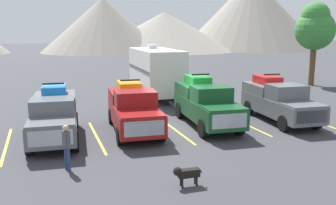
{
  "coord_description": "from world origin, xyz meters",
  "views": [
    {
      "loc": [
        -6.15,
        -17.1,
        5.03
      ],
      "look_at": [
        0.0,
        0.65,
        1.2
      ],
      "focal_mm": 38.8,
      "sensor_mm": 36.0,
      "label": 1
    }
  ],
  "objects_px": {
    "pickup_truck_b": "(133,108)",
    "person_b": "(67,144)",
    "pickup_truck_d": "(278,100)",
    "camper_trailer_a": "(156,70)",
    "pickup_truck_a": "(54,115)",
    "dog": "(185,173)",
    "pickup_truck_c": "(206,102)"
  },
  "relations": [
    {
      "from": "pickup_truck_b",
      "to": "dog",
      "type": "xyz_separation_m",
      "value": [
        0.01,
        -6.99,
        -0.69
      ]
    },
    {
      "from": "pickup_truck_d",
      "to": "camper_trailer_a",
      "type": "bearing_deg",
      "value": 117.05
    },
    {
      "from": "pickup_truck_a",
      "to": "camper_trailer_a",
      "type": "distance_m",
      "value": 11.16
    },
    {
      "from": "pickup_truck_a",
      "to": "person_b",
      "type": "bearing_deg",
      "value": -86.27
    },
    {
      "from": "pickup_truck_b",
      "to": "dog",
      "type": "bearing_deg",
      "value": -89.91
    },
    {
      "from": "pickup_truck_b",
      "to": "person_b",
      "type": "bearing_deg",
      "value": -129.2
    },
    {
      "from": "camper_trailer_a",
      "to": "person_b",
      "type": "height_order",
      "value": "camper_trailer_a"
    },
    {
      "from": "pickup_truck_c",
      "to": "dog",
      "type": "relative_size",
      "value": 5.97
    },
    {
      "from": "pickup_truck_b",
      "to": "pickup_truck_c",
      "type": "relative_size",
      "value": 0.97
    },
    {
      "from": "camper_trailer_a",
      "to": "dog",
      "type": "relative_size",
      "value": 8.06
    },
    {
      "from": "pickup_truck_a",
      "to": "pickup_truck_d",
      "type": "relative_size",
      "value": 0.97
    },
    {
      "from": "pickup_truck_a",
      "to": "pickup_truck_c",
      "type": "height_order",
      "value": "pickup_truck_c"
    },
    {
      "from": "pickup_truck_a",
      "to": "dog",
      "type": "relative_size",
      "value": 5.61
    },
    {
      "from": "pickup_truck_c",
      "to": "dog",
      "type": "distance_m",
      "value": 7.92
    },
    {
      "from": "pickup_truck_a",
      "to": "dog",
      "type": "height_order",
      "value": "pickup_truck_a"
    },
    {
      "from": "pickup_truck_b",
      "to": "camper_trailer_a",
      "type": "height_order",
      "value": "camper_trailer_a"
    },
    {
      "from": "camper_trailer_a",
      "to": "person_b",
      "type": "relative_size",
      "value": 4.8
    },
    {
      "from": "pickup_truck_b",
      "to": "dog",
      "type": "relative_size",
      "value": 5.8
    },
    {
      "from": "camper_trailer_a",
      "to": "dog",
      "type": "xyz_separation_m",
      "value": [
        -3.68,
        -15.09,
        -1.58
      ]
    },
    {
      "from": "pickup_truck_d",
      "to": "dog",
      "type": "xyz_separation_m",
      "value": [
        -8.11,
        -6.42,
        -0.7
      ]
    },
    {
      "from": "pickup_truck_a",
      "to": "pickup_truck_d",
      "type": "height_order",
      "value": "pickup_truck_a"
    },
    {
      "from": "pickup_truck_d",
      "to": "person_b",
      "type": "xyz_separation_m",
      "value": [
        -11.62,
        -3.72,
        -0.18
      ]
    },
    {
      "from": "pickup_truck_d",
      "to": "camper_trailer_a",
      "type": "distance_m",
      "value": 9.78
    },
    {
      "from": "pickup_truck_b",
      "to": "pickup_truck_c",
      "type": "xyz_separation_m",
      "value": [
        3.89,
        -0.12,
        0.07
      ]
    },
    {
      "from": "camper_trailer_a",
      "to": "dog",
      "type": "height_order",
      "value": "camper_trailer_a"
    },
    {
      "from": "pickup_truck_c",
      "to": "dog",
      "type": "bearing_deg",
      "value": -119.48
    },
    {
      "from": "pickup_truck_c",
      "to": "camper_trailer_a",
      "type": "height_order",
      "value": "camper_trailer_a"
    },
    {
      "from": "pickup_truck_d",
      "to": "dog",
      "type": "bearing_deg",
      "value": -141.62
    },
    {
      "from": "pickup_truck_a",
      "to": "person_b",
      "type": "distance_m",
      "value": 4.16
    },
    {
      "from": "pickup_truck_c",
      "to": "camper_trailer_a",
      "type": "distance_m",
      "value": 8.27
    },
    {
      "from": "pickup_truck_d",
      "to": "camper_trailer_a",
      "type": "height_order",
      "value": "camper_trailer_a"
    },
    {
      "from": "person_b",
      "to": "dog",
      "type": "height_order",
      "value": "person_b"
    }
  ]
}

